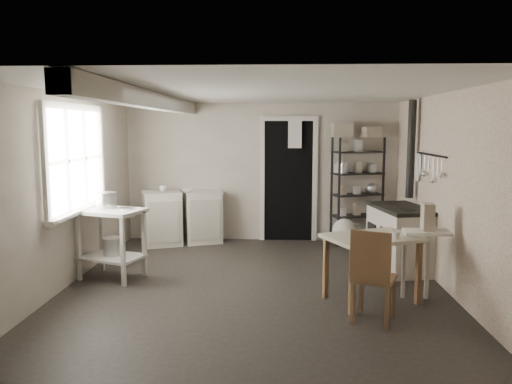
{
  "coord_description": "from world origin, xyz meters",
  "views": [
    {
      "loc": [
        0.26,
        -5.81,
        1.9
      ],
      "look_at": [
        0.0,
        0.3,
        1.1
      ],
      "focal_mm": 35.0,
      "sensor_mm": 36.0,
      "label": 1
    }
  ],
  "objects_px": {
    "flour_sack": "(344,232)",
    "base_cabinets": "(182,215)",
    "stove": "(401,237)",
    "work_table": "(371,267)",
    "chair": "(374,273)",
    "shelf_rack": "(357,186)",
    "prep_table": "(112,247)",
    "stockpot": "(106,203)"
  },
  "relations": [
    {
      "from": "flour_sack",
      "to": "base_cabinets",
      "type": "bearing_deg",
      "value": 176.96
    },
    {
      "from": "stove",
      "to": "work_table",
      "type": "bearing_deg",
      "value": -125.86
    },
    {
      "from": "base_cabinets",
      "to": "chair",
      "type": "height_order",
      "value": "chair"
    },
    {
      "from": "stove",
      "to": "flour_sack",
      "type": "distance_m",
      "value": 1.38
    },
    {
      "from": "shelf_rack",
      "to": "stove",
      "type": "relative_size",
      "value": 1.62
    },
    {
      "from": "prep_table",
      "to": "stove",
      "type": "relative_size",
      "value": 0.82
    },
    {
      "from": "stockpot",
      "to": "shelf_rack",
      "type": "bearing_deg",
      "value": 29.66
    },
    {
      "from": "stockpot",
      "to": "flour_sack",
      "type": "height_order",
      "value": "stockpot"
    },
    {
      "from": "base_cabinets",
      "to": "shelf_rack",
      "type": "relative_size",
      "value": 0.76
    },
    {
      "from": "base_cabinets",
      "to": "stove",
      "type": "relative_size",
      "value": 1.22
    },
    {
      "from": "base_cabinets",
      "to": "flour_sack",
      "type": "distance_m",
      "value": 2.63
    },
    {
      "from": "prep_table",
      "to": "base_cabinets",
      "type": "xyz_separation_m",
      "value": [
        0.52,
        1.96,
        0.06
      ]
    },
    {
      "from": "base_cabinets",
      "to": "chair",
      "type": "bearing_deg",
      "value": -71.79
    },
    {
      "from": "prep_table",
      "to": "work_table",
      "type": "distance_m",
      "value": 3.18
    },
    {
      "from": "base_cabinets",
      "to": "work_table",
      "type": "relative_size",
      "value": 1.37
    },
    {
      "from": "stockpot",
      "to": "work_table",
      "type": "bearing_deg",
      "value": -14.33
    },
    {
      "from": "base_cabinets",
      "to": "stove",
      "type": "distance_m",
      "value": 3.49
    },
    {
      "from": "work_table",
      "to": "chair",
      "type": "bearing_deg",
      "value": -98.09
    },
    {
      "from": "shelf_rack",
      "to": "work_table",
      "type": "distance_m",
      "value": 2.86
    },
    {
      "from": "stove",
      "to": "chair",
      "type": "height_order",
      "value": "chair"
    },
    {
      "from": "base_cabinets",
      "to": "chair",
      "type": "xyz_separation_m",
      "value": [
        2.5,
        -3.23,
        0.03
      ]
    },
    {
      "from": "chair",
      "to": "shelf_rack",
      "type": "bearing_deg",
      "value": 107.9
    },
    {
      "from": "work_table",
      "to": "chair",
      "type": "distance_m",
      "value": 0.58
    },
    {
      "from": "base_cabinets",
      "to": "chair",
      "type": "distance_m",
      "value": 4.09
    },
    {
      "from": "base_cabinets",
      "to": "shelf_rack",
      "type": "xyz_separation_m",
      "value": [
        2.86,
        0.12,
        0.49
      ]
    },
    {
      "from": "chair",
      "to": "base_cabinets",
      "type": "bearing_deg",
      "value": 151.69
    },
    {
      "from": "chair",
      "to": "work_table",
      "type": "bearing_deg",
      "value": 105.88
    },
    {
      "from": "stove",
      "to": "prep_table",
      "type": "bearing_deg",
      "value": 178.96
    },
    {
      "from": "base_cabinets",
      "to": "work_table",
      "type": "bearing_deg",
      "value": -65.45
    },
    {
      "from": "stove",
      "to": "flour_sack",
      "type": "relative_size",
      "value": 2.35
    },
    {
      "from": "work_table",
      "to": "chair",
      "type": "relative_size",
      "value": 1.03
    },
    {
      "from": "prep_table",
      "to": "shelf_rack",
      "type": "xyz_separation_m",
      "value": [
        3.38,
        2.08,
        0.55
      ]
    },
    {
      "from": "base_cabinets",
      "to": "flour_sack",
      "type": "relative_size",
      "value": 2.88
    },
    {
      "from": "stockpot",
      "to": "chair",
      "type": "height_order",
      "value": "stockpot"
    },
    {
      "from": "stove",
      "to": "chair",
      "type": "relative_size",
      "value": 1.15
    },
    {
      "from": "stove",
      "to": "flour_sack",
      "type": "height_order",
      "value": "stove"
    },
    {
      "from": "stove",
      "to": "work_table",
      "type": "relative_size",
      "value": 1.12
    },
    {
      "from": "stockpot",
      "to": "stove",
      "type": "distance_m",
      "value": 3.88
    },
    {
      "from": "stove",
      "to": "chair",
      "type": "bearing_deg",
      "value": -120.8
    },
    {
      "from": "prep_table",
      "to": "chair",
      "type": "height_order",
      "value": "chair"
    },
    {
      "from": "prep_table",
      "to": "work_table",
      "type": "height_order",
      "value": "prep_table"
    },
    {
      "from": "stove",
      "to": "work_table",
      "type": "xyz_separation_m",
      "value": [
        -0.63,
        -1.29,
        -0.06
      ]
    }
  ]
}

